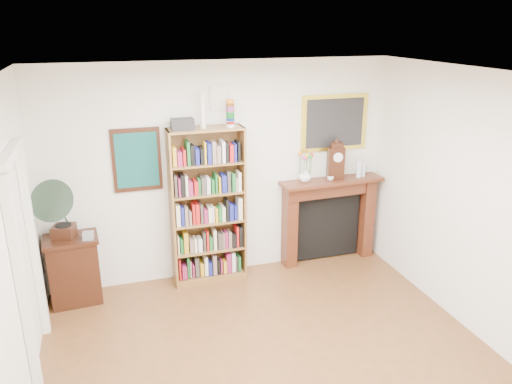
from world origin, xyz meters
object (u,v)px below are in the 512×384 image
side_cabinet (74,270)px  cd_stack (88,236)px  bottle_left (359,169)px  bottle_right (363,169)px  gramophone (59,206)px  bookshelf (207,198)px  flower_vase (305,175)px  mantel_clock (336,162)px  teacup (330,178)px  fireplace (328,212)px

side_cabinet → cd_stack: size_ratio=6.97×
bottle_left → bottle_right: (0.08, 0.02, -0.02)m
gramophone → bottle_left: 3.84m
bookshelf → bottle_left: size_ratio=9.70×
bottle_left → bottle_right: bearing=12.7°
flower_vase → mantel_clock: bearing=-2.4°
side_cabinet → teacup: bearing=-3.0°
cd_stack → bookshelf: bearing=6.2°
side_cabinet → mantel_clock: 3.58m
gramophone → bottle_left: bearing=18.2°
bookshelf → gramophone: 1.73m
fireplace → flower_vase: flower_vase is taller
side_cabinet → fireplace: bearing=-1.4°
side_cabinet → gramophone: (-0.06, -0.09, 0.86)m
cd_stack → bottle_left: bearing=2.8°
flower_vase → bottle_right: bearing=-1.2°
mantel_clock → bottle_left: bearing=7.8°
side_cabinet → flower_vase: flower_vase is taller
mantel_clock → flower_vase: (-0.43, 0.02, -0.16)m
flower_vase → gramophone: bearing=-176.2°
fireplace → cd_stack: 3.18m
cd_stack → teacup: 3.15m
gramophone → bottle_left: gramophone is taller
bookshelf → mantel_clock: 1.80m
side_cabinet → mantel_clock: size_ratio=1.65×
side_cabinet → cd_stack: 0.51m
teacup → side_cabinet: bearing=-179.3°
cd_stack → teacup: size_ratio=1.37×
side_cabinet → gramophone: size_ratio=1.08×
mantel_clock → teacup: size_ratio=5.80×
bottle_left → teacup: bearing=-176.0°
fireplace → teacup: (-0.04, -0.10, 0.53)m
side_cabinet → bottle_left: bottle_left is taller
fireplace → mantel_clock: 0.74m
gramophone → flower_vase: bearing=19.5°
side_cabinet → mantel_clock: bearing=-2.2°
bookshelf → fireplace: size_ratio=1.62×
bookshelf → flower_vase: bookshelf is taller
side_cabinet → mantel_clock: mantel_clock is taller
teacup → bottle_right: (0.51, 0.05, 0.07)m
fireplace → cd_stack: fireplace is taller
flower_vase → bottle_right: bottle_right is taller
bottle_right → bookshelf: bearing=-179.1°
cd_stack → side_cabinet: bearing=154.0°
bookshelf → fireplace: (1.72, 0.08, -0.42)m
side_cabinet → fireplace: fireplace is taller
flower_vase → bottle_right: size_ratio=0.84×
bookshelf → bottle_left: bookshelf is taller
side_cabinet → bottle_right: 3.95m
side_cabinet → bottle_right: bottle_right is taller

